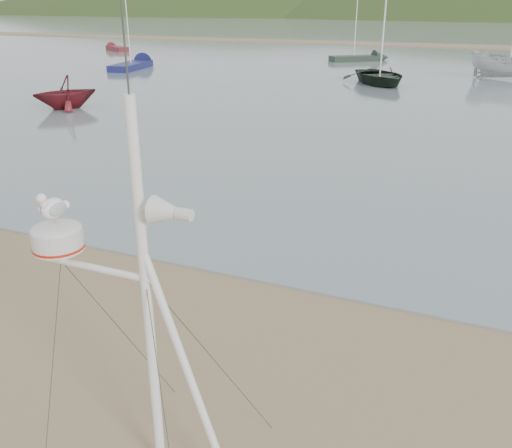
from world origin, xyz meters
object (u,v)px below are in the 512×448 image
at_px(mast_rig, 146,379).
at_px(dinghy_red_far, 113,48).
at_px(sailboat_dark_mid, 368,58).
at_px(boat_red, 63,77).
at_px(boat_dark, 383,42).
at_px(sailboat_blue_near, 140,63).

bearing_deg(mast_rig, dinghy_red_far, 127.27).
xyz_separation_m(mast_rig, sailboat_dark_mid, (-8.10, 48.72, -0.98)).
xyz_separation_m(mast_rig, boat_red, (-17.06, 18.08, 0.35)).
bearing_deg(boat_dark, mast_rig, -117.72).
height_order(boat_dark, sailboat_blue_near, sailboat_blue_near).
xyz_separation_m(mast_rig, dinghy_red_far, (-37.55, 49.34, -1.00)).
bearing_deg(boat_dark, boat_red, -165.09).
height_order(boat_dark, dinghy_red_far, boat_dark).
xyz_separation_m(mast_rig, boat_dark, (-3.95, 33.37, 1.47)).
distance_m(boat_dark, dinghy_red_far, 37.27).
bearing_deg(boat_dark, dinghy_red_far, 120.10).
relative_size(mast_rig, sailboat_dark_mid, 0.90).
height_order(boat_red, sailboat_blue_near, sailboat_blue_near).
relative_size(sailboat_dark_mid, sailboat_blue_near, 0.81).
xyz_separation_m(boat_dark, dinghy_red_far, (-33.59, 15.97, -2.46)).
distance_m(mast_rig, sailboat_blue_near, 43.87).
bearing_deg(sailboat_blue_near, mast_rig, -55.44).
bearing_deg(boat_red, mast_rig, -15.25).
height_order(mast_rig, dinghy_red_far, mast_rig).
xyz_separation_m(sailboat_dark_mid, dinghy_red_far, (-29.45, 0.62, -0.01)).
distance_m(sailboat_dark_mid, sailboat_blue_near, 20.98).
height_order(boat_red, sailboat_dark_mid, sailboat_dark_mid).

